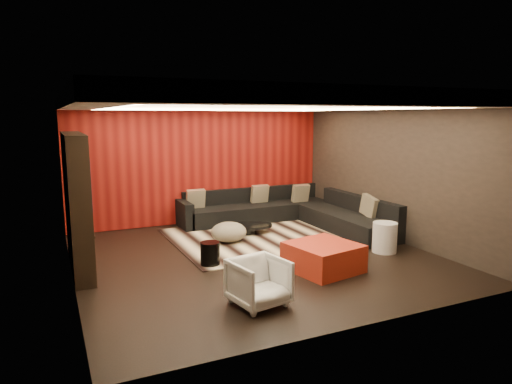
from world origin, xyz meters
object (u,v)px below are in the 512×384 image
armchair (259,282)px  white_side_table (385,237)px  coffee_table (247,229)px  drum_stool (210,253)px  sectional_sofa (290,213)px  orange_ottoman (323,257)px

armchair → white_side_table: bearing=10.8°
coffee_table → drum_stool: 2.14m
drum_stool → white_side_table: size_ratio=0.69×
white_side_table → sectional_sofa: 2.66m
orange_ottoman → drum_stool: bearing=148.0°
coffee_table → drum_stool: (-1.38, -1.63, 0.10)m
white_side_table → armchair: size_ratio=0.80×
drum_stool → armchair: 1.80m
drum_stool → coffee_table: bearing=49.7°
drum_stool → armchair: armchair is taller
coffee_table → drum_stool: size_ratio=2.81×
coffee_table → white_side_table: 2.85m
coffee_table → armchair: (-1.33, -3.42, 0.20)m
coffee_table → orange_ottoman: orange_ottoman is taller
white_side_table → drum_stool: bearing=169.1°
drum_stool → armchair: (0.06, -1.80, 0.10)m
orange_ottoman → coffee_table: bearing=94.3°
orange_ottoman → sectional_sofa: size_ratio=0.27×
armchair → sectional_sofa: 4.58m
coffee_table → white_side_table: white_side_table is taller
armchair → drum_stool: bearing=81.5°
drum_stool → armchair: size_ratio=0.55×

